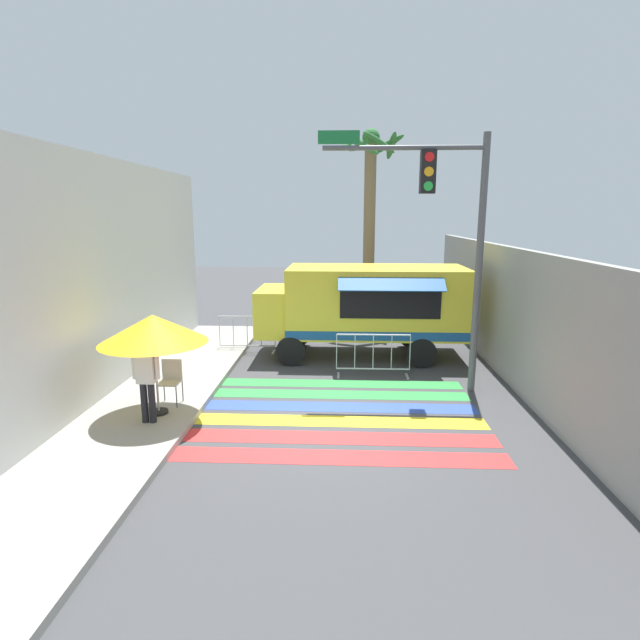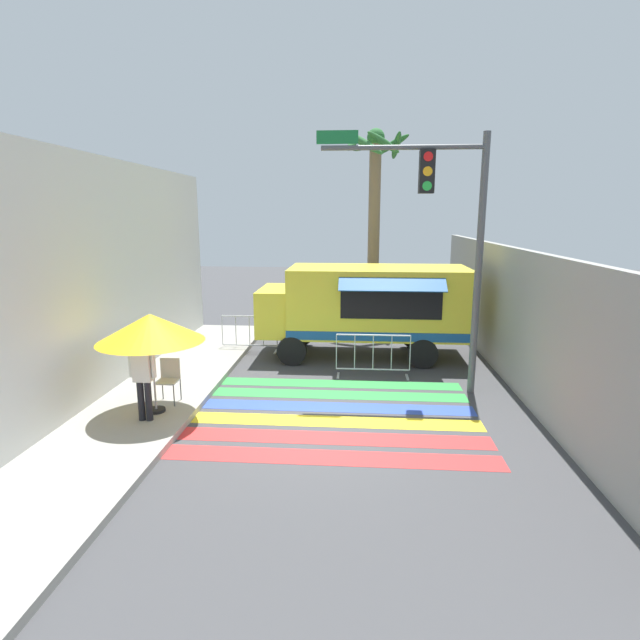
% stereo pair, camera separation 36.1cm
% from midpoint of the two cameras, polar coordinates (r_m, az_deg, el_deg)
% --- Properties ---
extents(ground_plane, '(60.00, 60.00, 0.00)m').
position_cam_midpoint_polar(ground_plane, '(10.17, -0.42, -11.55)').
color(ground_plane, '#424244').
extents(sidewalk_left, '(4.40, 16.00, 0.14)m').
position_cam_midpoint_polar(sidewalk_left, '(11.43, -25.53, -9.68)').
color(sidewalk_left, '#99968E').
rests_on(sidewalk_left, ground_plane).
extents(building_left_facade, '(0.25, 16.00, 5.31)m').
position_cam_midpoint_polar(building_left_facade, '(10.92, -27.73, 3.22)').
color(building_left_facade, silver).
rests_on(building_left_facade, ground_plane).
extents(concrete_wall_right, '(0.20, 16.00, 3.28)m').
position_cam_midpoint_polar(concrete_wall_right, '(13.16, 20.14, 0.63)').
color(concrete_wall_right, gray).
rests_on(concrete_wall_right, ground_plane).
extents(crosswalk_painted, '(6.40, 4.36, 0.01)m').
position_cam_midpoint_polar(crosswalk_painted, '(10.54, -0.30, -10.65)').
color(crosswalk_painted, red).
rests_on(crosswalk_painted, ground_plane).
extents(food_truck, '(5.90, 2.76, 2.60)m').
position_cam_midpoint_polar(food_truck, '(14.37, 3.90, 1.93)').
color(food_truck, yellow).
rests_on(food_truck, ground_plane).
extents(traffic_signal_pole, '(3.68, 0.29, 5.83)m').
position_cam_midpoint_polar(traffic_signal_pole, '(11.49, 13.73, 11.11)').
color(traffic_signal_pole, '#515456').
rests_on(traffic_signal_pole, ground_plane).
extents(patio_umbrella, '(2.09, 2.09, 2.03)m').
position_cam_midpoint_polar(patio_umbrella, '(10.26, -19.49, -0.98)').
color(patio_umbrella, black).
rests_on(patio_umbrella, sidewalk_left).
extents(folding_chair, '(0.42, 0.42, 0.92)m').
position_cam_midpoint_polar(folding_chair, '(11.07, -17.59, -6.28)').
color(folding_chair, '#4C4C51').
rests_on(folding_chair, sidewalk_left).
extents(vendor_person, '(0.53, 0.22, 1.69)m').
position_cam_midpoint_polar(vendor_person, '(10.08, -20.23, -5.85)').
color(vendor_person, black).
rests_on(vendor_person, sidewalk_left).
extents(barricade_front, '(1.88, 0.44, 1.12)m').
position_cam_midpoint_polar(barricade_front, '(12.74, 5.28, -4.09)').
color(barricade_front, '#B7BABF').
rests_on(barricade_front, ground_plane).
extents(barricade_side, '(1.69, 0.44, 1.12)m').
position_cam_midpoint_polar(barricade_side, '(15.10, -9.00, -1.66)').
color(barricade_side, '#B7BABF').
rests_on(barricade_side, ground_plane).
extents(palm_tree, '(2.41, 2.48, 6.93)m').
position_cam_midpoint_polar(palm_tree, '(17.97, 5.11, 13.44)').
color(palm_tree, '#7A664C').
rests_on(palm_tree, ground_plane).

